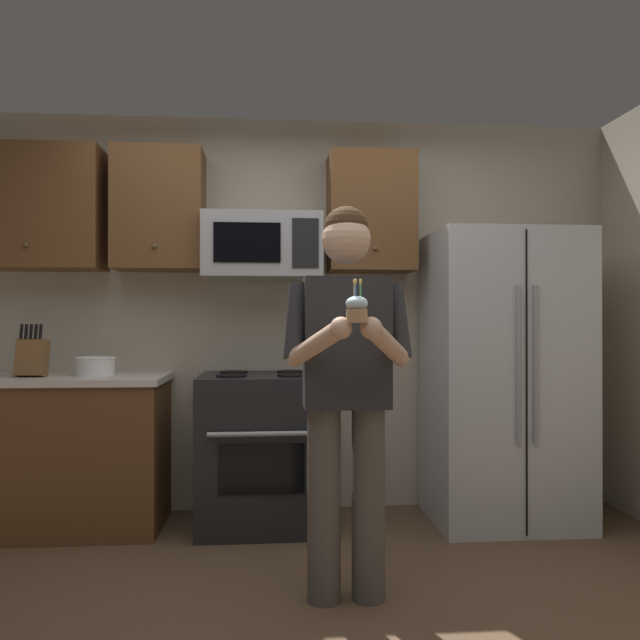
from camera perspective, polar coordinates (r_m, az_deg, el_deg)
ground_plane at (r=2.79m, az=-2.16°, el=-26.54°), size 6.00×6.00×0.00m
wall_back at (r=4.26m, az=-3.17°, el=0.58°), size 4.40×0.10×2.60m
oven_range at (r=3.94m, az=-5.26°, el=-11.62°), size 0.76×0.70×0.93m
microwave at (r=4.01m, az=-5.23°, el=6.65°), size 0.74×0.41×0.40m
refrigerator at (r=4.11m, az=16.25°, el=-4.97°), size 0.90×0.75×1.80m
cabinet_row_upper at (r=4.14m, az=-13.31°, el=9.65°), size 2.78×0.36×0.76m
counter_left at (r=4.18m, az=-23.71°, el=-10.93°), size 1.44×0.66×0.92m
knife_block at (r=4.08m, az=-24.65°, el=-3.07°), size 0.16×0.15×0.32m
bowl_large_white at (r=4.04m, az=-19.74°, el=-3.92°), size 0.24×0.24×0.11m
person at (r=2.81m, az=2.42°, el=-5.21°), size 0.60×0.48×1.76m
cupcake at (r=2.47m, az=3.36°, el=1.03°), size 0.09×0.09×0.17m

